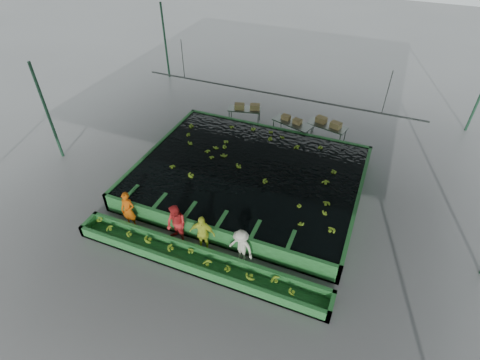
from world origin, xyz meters
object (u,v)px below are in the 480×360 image
at_px(worker_c, 202,233).
at_px(packing_table_right, 326,133).
at_px(box_stack_mid, 291,121).
at_px(box_stack_right, 328,125).
at_px(packing_table_left, 245,115).
at_px(sorting_trough, 198,261).
at_px(worker_a, 128,210).
at_px(worker_d, 241,247).
at_px(box_stack_left, 247,109).
at_px(packing_table_mid, 292,130).
at_px(worker_b, 176,225).
at_px(flotation_tank, 248,177).

xyz_separation_m(worker_c, packing_table_right, (2.69, 9.43, -0.38)).
bearing_deg(box_stack_mid, box_stack_right, 14.02).
bearing_deg(packing_table_left, sorting_trough, -77.53).
distance_m(worker_a, worker_d, 4.88).
height_order(worker_a, box_stack_left, worker_a).
distance_m(worker_c, worker_d, 1.57).
height_order(box_stack_left, box_stack_mid, box_stack_mid).
height_order(box_stack_mid, box_stack_right, box_stack_mid).
distance_m(worker_d, box_stack_right, 9.55).
xyz_separation_m(worker_c, packing_table_mid, (0.92, 8.93, -0.35)).
bearing_deg(packing_table_mid, packing_table_left, 167.89).
bearing_deg(worker_a, box_stack_mid, 60.79).
relative_size(worker_c, worker_d, 1.09).
height_order(packing_table_mid, box_stack_mid, box_stack_mid).
distance_m(worker_c, packing_table_right, 9.81).
relative_size(worker_a, packing_table_mid, 0.79).
height_order(worker_a, box_stack_mid, worker_a).
bearing_deg(packing_table_left, worker_b, -83.91).
relative_size(sorting_trough, packing_table_mid, 4.61).
xyz_separation_m(worker_d, box_stack_mid, (-0.75, 9.01, 0.21)).
bearing_deg(worker_c, worker_d, -9.44).
bearing_deg(worker_a, packing_table_mid, 60.10).
xyz_separation_m(worker_b, packing_table_mid, (2.02, 8.93, -0.40)).
distance_m(worker_b, packing_table_left, 9.65).
xyz_separation_m(worker_b, packing_table_right, (3.79, 9.43, -0.42)).
height_order(sorting_trough, packing_table_right, packing_table_right).
bearing_deg(box_stack_mid, packing_table_right, 12.74).
bearing_deg(packing_table_right, packing_table_mid, -164.30).
xyz_separation_m(worker_b, box_stack_left, (-0.87, 9.61, -0.04)).
distance_m(sorting_trough, worker_b, 1.63).
bearing_deg(packing_table_mid, flotation_tank, -99.13).
height_order(worker_d, packing_table_mid, worker_d).
distance_m(worker_a, worker_c, 3.31).
relative_size(flotation_tank, packing_table_right, 4.85).
xyz_separation_m(flotation_tank, worker_a, (-3.48, -4.30, 0.40)).
height_order(worker_a, packing_table_right, worker_a).
relative_size(box_stack_mid, box_stack_right, 0.82).
bearing_deg(flotation_tank, packing_table_right, 63.84).
bearing_deg(sorting_trough, flotation_tank, 90.00).
distance_m(sorting_trough, worker_d, 1.69).
bearing_deg(box_stack_left, flotation_tank, -67.96).
height_order(flotation_tank, worker_c, worker_c).
xyz_separation_m(packing_table_left, box_stack_right, (4.84, -0.10, 0.51)).
bearing_deg(worker_d, worker_b, -166.03).
xyz_separation_m(worker_a, box_stack_left, (1.33, 9.61, -0.00)).
distance_m(worker_a, packing_table_mid, 9.88).
xyz_separation_m(worker_b, worker_d, (2.67, 0.00, -0.11)).
xyz_separation_m(sorting_trough, packing_table_mid, (0.74, 9.73, 0.24)).
bearing_deg(worker_b, worker_d, 19.60).
distance_m(worker_b, worker_d, 2.67).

